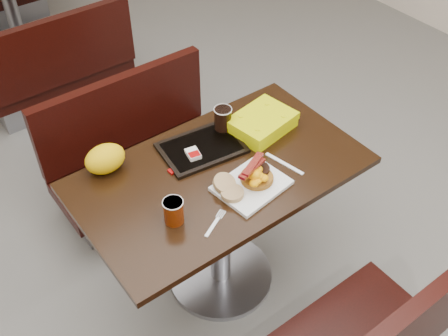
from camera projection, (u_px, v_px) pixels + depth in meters
floor at (221, 277)px, 2.75m from camera, size 6.00×7.00×0.01m
table_near at (220, 229)px, 2.49m from camera, size 1.20×0.70×0.75m
bench_near_n at (143, 151)px, 2.91m from camera, size 1.00×0.46×0.72m
table_far at (13, 15)px, 4.01m from camera, size 1.20×0.70×0.75m
bench_far_s at (52, 57)px, 3.61m from camera, size 1.00×0.46×0.72m
platter at (251, 185)px, 2.16m from camera, size 0.30×0.25×0.02m
pancake_stack at (257, 177)px, 2.16m from camera, size 0.15×0.15×0.03m
sausage_patty at (260, 169)px, 2.17m from camera, size 0.08×0.08×0.01m
scrambled_eggs at (256, 176)px, 2.11m from camera, size 0.10×0.09×0.05m
bacon_strips at (252, 168)px, 2.10m from camera, size 0.18×0.12×0.01m
muffin_bottom at (232, 193)px, 2.10m from camera, size 0.09×0.09×0.02m
muffin_top at (224, 183)px, 2.13m from camera, size 0.11×0.11×0.05m
coffee_cup_near at (174, 211)px, 2.00m from camera, size 0.10×0.10×0.10m
fork at (212, 227)px, 2.01m from camera, size 0.14×0.09×0.00m
knife at (284, 164)px, 2.26m from camera, size 0.05×0.19×0.00m
condiment_syrup at (188, 169)px, 2.23m from camera, size 0.04×0.03×0.01m
condiment_ketchup at (173, 170)px, 2.23m from camera, size 0.04×0.03×0.01m
tray at (202, 148)px, 2.33m from camera, size 0.37×0.29×0.02m
hashbrown_sleeve_left at (193, 154)px, 2.27m from camera, size 0.06×0.08×0.02m
coffee_cup_far at (223, 119)px, 2.38m from camera, size 0.09×0.09×0.10m
clamshell at (262, 123)px, 2.41m from camera, size 0.31×0.25×0.07m
paper_bag at (105, 159)px, 2.20m from camera, size 0.20×0.17×0.12m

